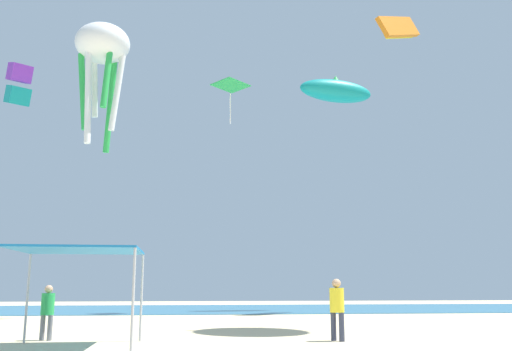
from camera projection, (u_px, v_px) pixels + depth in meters
ocean_strip at (211, 309)px, 42.66m from camera, size 110.00×19.19×0.03m
canopy_tent at (78, 253)px, 15.58m from camera, size 3.38×3.22×2.62m
person_near_tent at (337, 304)px, 17.06m from camera, size 0.44×0.44×1.83m
person_leftmost at (48, 308)px, 17.27m from camera, size 0.40×0.39×1.65m
kite_inflatable_teal at (336, 91)px, 42.66m from camera, size 6.08×2.88×2.15m
kite_diamond_green at (230, 87)px, 37.92m from camera, size 2.77×2.77×2.75m
kite_octopus_white at (102, 50)px, 32.11m from camera, size 4.15×4.15×7.25m
kite_parafoil_orange at (398, 27)px, 39.23m from camera, size 4.37×3.32×3.13m
kite_box_purple at (19, 84)px, 39.49m from camera, size 2.06×2.14×3.23m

